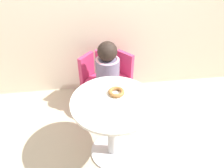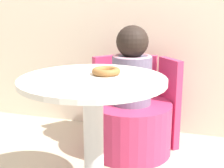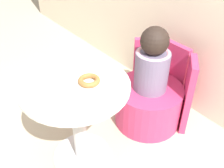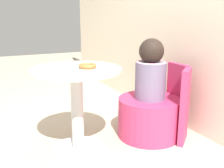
# 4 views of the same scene
# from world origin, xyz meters

# --- Properties ---
(ground_plane) EXTENTS (12.00, 12.00, 0.00)m
(ground_plane) POSITION_xyz_m (0.00, 0.00, 0.00)
(ground_plane) COLOR #B7A88E
(round_table) EXTENTS (0.70, 0.70, 0.69)m
(round_table) POSITION_xyz_m (-0.07, -0.02, 0.48)
(round_table) COLOR silver
(round_table) RESTS_ON ground_plane
(tub_chair) EXTENTS (0.57, 0.57, 0.36)m
(tub_chair) POSITION_xyz_m (-0.04, 0.66, 0.18)
(tub_chair) COLOR #C63360
(tub_chair) RESTS_ON ground_plane
(booth_backrest) EXTENTS (0.67, 0.24, 0.65)m
(booth_backrest) POSITION_xyz_m (-0.04, 0.89, 0.33)
(booth_backrest) COLOR #C63360
(booth_backrest) RESTS_ON ground_plane
(child_figure) EXTENTS (0.27, 0.27, 0.54)m
(child_figure) POSITION_xyz_m (-0.04, 0.66, 0.61)
(child_figure) COLOR slate
(child_figure) RESTS_ON tub_chair
(donut) EXTENTS (0.14, 0.14, 0.03)m
(donut) POSITION_xyz_m (-0.03, 0.07, 0.71)
(donut) COLOR #9E6633
(donut) RESTS_ON round_table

